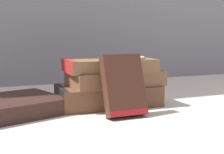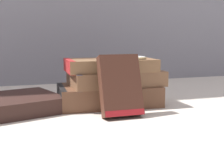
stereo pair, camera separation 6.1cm
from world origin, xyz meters
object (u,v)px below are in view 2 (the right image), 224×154
Objects in this scene: book_side_left at (3,105)px; reading_glasses at (65,98)px; book_flat_middle at (114,78)px; book_flat_top at (108,65)px; pocket_watch at (135,58)px; book_flat_bottom at (106,95)px; book_leaning_front at (120,88)px.

book_side_left is 2.63× the size of reading_glasses.
book_flat_top reaches higher than book_flat_middle.
pocket_watch reaches higher than book_side_left.
book_flat_bottom is 0.92× the size of book_side_left.
book_flat_bottom is 0.07m from book_flat_top.
book_leaning_front is at bearing -41.27° from book_side_left.
book_flat_middle is at bearing 79.01° from book_leaning_front.
book_flat_top is at bearing -65.91° from book_flat_bottom.
pocket_watch reaches higher than book_flat_top.
book_flat_top is at bearing 162.30° from pocket_watch.
book_flat_top is (-0.01, 0.00, 0.03)m from book_flat_middle.
book_flat_top is 3.87× the size of pocket_watch.
pocket_watch is at bearing -23.35° from book_flat_middle.
book_flat_bottom is 1.15× the size of book_flat_top.
book_leaning_front is (-0.02, -0.11, -0.01)m from book_flat_middle.
book_leaning_front is 0.12m from pocket_watch.
book_flat_middle is at bearing -61.97° from reading_glasses.
book_leaning_front reaches higher than book_side_left.
reading_glasses is (-0.09, 0.11, -0.10)m from book_flat_top.
book_flat_bottom is 0.24m from book_side_left.
book_leaning_front is 2.36× the size of pocket_watch.
book_leaning_front reaches higher than pocket_watch.
book_flat_top reaches higher than book_side_left.
book_flat_bottom is at bearing 88.26° from book_leaning_front.
book_side_left is (-0.25, -0.00, -0.05)m from book_flat_middle.
pocket_watch is at bearing -19.08° from book_flat_bottom.
pocket_watch reaches higher than book_flat_bottom.
book_side_left reaches higher than reading_glasses.
reading_glasses is at bearing 19.79° from book_side_left.
book_leaning_front is (-0.01, -0.11, -0.04)m from book_flat_top.
book_flat_middle is 0.07m from pocket_watch.
book_leaning_front is (0.23, -0.10, 0.04)m from book_side_left.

